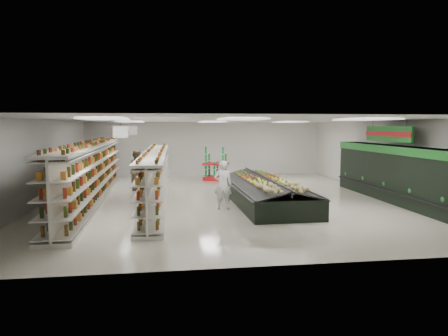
{
  "coord_description": "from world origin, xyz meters",
  "views": [
    {
      "loc": [
        -2.2,
        -15.96,
        2.95
      ],
      "look_at": [
        0.12,
        0.62,
        1.19
      ],
      "focal_mm": 32.0,
      "sensor_mm": 36.0,
      "label": 1
    }
  ],
  "objects": [
    {
      "name": "shopper_main",
      "position": [
        -0.29,
        -2.07,
        0.87
      ],
      "size": [
        0.68,
        0.48,
        1.74
      ],
      "primitive_type": "imported",
      "rotation": [
        0.0,
        0.0,
        3.04
      ],
      "color": "white",
      "rests_on": "floor"
    },
    {
      "name": "wall_right",
      "position": [
        7.0,
        0.0,
        1.6
      ],
      "size": [
        0.02,
        16.0,
        3.2
      ],
      "primitive_type": "cube",
      "color": "silver",
      "rests_on": "floor"
    },
    {
      "name": "hortifruti_banner",
      "position": [
        6.25,
        -1.5,
        2.65
      ],
      "size": [
        0.12,
        3.2,
        0.95
      ],
      "color": "#1F7426",
      "rests_on": "ceiling"
    },
    {
      "name": "gondola_center",
      "position": [
        -2.7,
        -0.11,
        0.9
      ],
      "size": [
        0.99,
        11.3,
        1.96
      ],
      "rotation": [
        0.0,
        0.0,
        -0.01
      ],
      "color": "silver",
      "rests_on": "floor"
    },
    {
      "name": "wall_back",
      "position": [
        0.0,
        8.0,
        1.6
      ],
      "size": [
        14.0,
        0.02,
        3.2
      ],
      "primitive_type": "cube",
      "color": "silver",
      "rests_on": "floor"
    },
    {
      "name": "shopper_background",
      "position": [
        -3.62,
        2.81,
        0.93
      ],
      "size": [
        0.61,
        0.93,
        1.86
      ],
      "primitive_type": "imported",
      "rotation": [
        0.0,
        0.0,
        1.51
      ],
      "color": "tan",
      "rests_on": "floor"
    },
    {
      "name": "wall_front",
      "position": [
        0.0,
        -8.0,
        1.6
      ],
      "size": [
        14.0,
        0.02,
        3.2
      ],
      "primitive_type": "cube",
      "color": "silver",
      "rests_on": "floor"
    },
    {
      "name": "produce_island",
      "position": [
        1.45,
        -1.07,
        0.47
      ],
      "size": [
        2.59,
        6.89,
        1.02
      ],
      "rotation": [
        0.0,
        0.0,
        0.02
      ],
      "color": "black",
      "rests_on": "floor"
    },
    {
      "name": "aisle_sign_near",
      "position": [
        -3.8,
        -2.0,
        2.75
      ],
      "size": [
        0.52,
        0.06,
        0.75
      ],
      "color": "white",
      "rests_on": "ceiling"
    },
    {
      "name": "produce_wall_case",
      "position": [
        6.53,
        -1.5,
        1.24
      ],
      "size": [
        0.93,
        8.0,
        2.2
      ],
      "color": "black",
      "rests_on": "floor"
    },
    {
      "name": "wall_left",
      "position": [
        -7.0,
        0.0,
        1.6
      ],
      "size": [
        0.02,
        16.0,
        3.2
      ],
      "primitive_type": "cube",
      "color": "silver",
      "rests_on": "floor"
    },
    {
      "name": "floor",
      "position": [
        0.0,
        0.0,
        0.0
      ],
      "size": [
        16.0,
        16.0,
        0.0
      ],
      "primitive_type": "plane",
      "color": "beige",
      "rests_on": "ground"
    },
    {
      "name": "soda_endcap",
      "position": [
        0.37,
        5.58,
        0.82
      ],
      "size": [
        1.55,
        1.32,
        1.68
      ],
      "rotation": [
        0.0,
        0.0,
        -0.38
      ],
      "color": "red",
      "rests_on": "floor"
    },
    {
      "name": "ceiling",
      "position": [
        0.0,
        0.0,
        3.2
      ],
      "size": [
        14.0,
        16.0,
        0.02
      ],
      "primitive_type": "cube",
      "color": "white",
      "rests_on": "wall_back"
    },
    {
      "name": "aisle_sign_far",
      "position": [
        -3.8,
        2.0,
        2.75
      ],
      "size": [
        0.52,
        0.06,
        0.75
      ],
      "color": "white",
      "rests_on": "ceiling"
    },
    {
      "name": "gondola_left",
      "position": [
        -5.21,
        0.29,
        1.03
      ],
      "size": [
        1.32,
        12.96,
        2.24
      ],
      "rotation": [
        0.0,
        0.0,
        0.03
      ],
      "color": "silver",
      "rests_on": "floor"
    }
  ]
}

